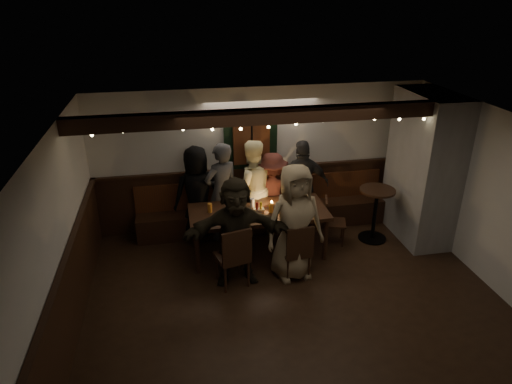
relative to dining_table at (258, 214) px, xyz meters
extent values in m
cube|color=black|center=(0.27, -1.40, -0.74)|extent=(6.00, 5.00, 0.01)
cube|color=black|center=(0.27, -1.40, 1.87)|extent=(6.00, 5.00, 0.01)
cube|color=silver|center=(0.27, 1.11, 0.56)|extent=(6.00, 0.01, 2.60)
cube|color=silver|center=(-2.74, -1.40, 0.56)|extent=(0.01, 5.00, 2.60)
cube|color=silver|center=(3.27, -1.40, 0.56)|extent=(0.01, 5.00, 2.60)
cube|color=black|center=(0.27, 1.08, -0.19)|extent=(6.00, 0.05, 1.10)
cube|color=black|center=(-2.71, -1.40, -0.19)|extent=(0.05, 5.00, 1.10)
cube|color=gray|center=(2.92, 0.10, 0.56)|extent=(0.70, 1.40, 2.60)
cube|color=black|center=(0.27, 0.83, -0.51)|extent=(4.60, 0.45, 0.45)
cube|color=#552611|center=(0.27, 1.01, -0.04)|extent=(4.60, 0.06, 0.50)
cube|color=black|center=(0.07, 1.04, 0.91)|extent=(0.95, 0.04, 1.00)
cube|color=#552611|center=(0.07, 0.98, 0.91)|extent=(0.64, 0.12, 0.76)
cube|color=black|center=(0.27, -0.40, 1.75)|extent=(6.00, 0.16, 0.22)
sphere|color=#FFE599|center=(-2.33, -0.42, 1.62)|extent=(0.04, 0.04, 0.04)
sphere|color=#FFE599|center=(-1.93, -0.42, 1.65)|extent=(0.04, 0.04, 0.04)
sphere|color=#FFE599|center=(-1.53, -0.42, 1.65)|extent=(0.04, 0.04, 0.04)
sphere|color=#FFE599|center=(-1.13, -0.42, 1.64)|extent=(0.04, 0.04, 0.04)
sphere|color=#FFE599|center=(-0.73, -0.42, 1.61)|extent=(0.04, 0.04, 0.04)
sphere|color=#FFE599|center=(-0.33, -0.42, 1.59)|extent=(0.04, 0.04, 0.04)
sphere|color=#FFE599|center=(0.07, -0.42, 1.60)|extent=(0.04, 0.04, 0.04)
sphere|color=#FFE599|center=(0.47, -0.42, 1.62)|extent=(0.04, 0.04, 0.04)
sphere|color=#FFE599|center=(0.87, -0.42, 1.65)|extent=(0.04, 0.04, 0.04)
sphere|color=#FFE599|center=(1.27, -0.42, 1.65)|extent=(0.04, 0.04, 0.04)
sphere|color=#FFE599|center=(1.67, -0.42, 1.63)|extent=(0.04, 0.04, 0.04)
sphere|color=#FFE599|center=(2.07, -0.42, 1.61)|extent=(0.04, 0.04, 0.04)
sphere|color=#FFE599|center=(2.47, -0.42, 1.59)|extent=(0.04, 0.04, 0.04)
sphere|color=#FFE599|center=(2.87, -0.42, 1.60)|extent=(0.04, 0.04, 0.04)
cube|color=black|center=(0.00, 0.00, 0.04)|extent=(2.26, 0.97, 0.06)
cylinder|color=black|center=(-1.04, -0.39, -0.37)|extent=(0.08, 0.08, 0.74)
cylinder|color=black|center=(-1.04, 0.40, -0.37)|extent=(0.08, 0.08, 0.74)
cylinder|color=black|center=(1.04, -0.39, -0.37)|extent=(0.08, 0.08, 0.74)
cylinder|color=black|center=(1.04, 0.40, -0.37)|extent=(0.08, 0.08, 0.74)
cylinder|color=#BF7226|center=(-0.78, 0.10, 0.14)|extent=(0.08, 0.08, 0.15)
cylinder|color=#BF7226|center=(-0.49, -0.22, 0.14)|extent=(0.08, 0.08, 0.15)
cylinder|color=silver|center=(-0.07, 0.16, 0.14)|extent=(0.08, 0.08, 0.15)
cylinder|color=#BF7226|center=(0.19, -0.10, 0.14)|extent=(0.08, 0.08, 0.15)
cylinder|color=silver|center=(0.67, 0.21, 0.14)|extent=(0.08, 0.08, 0.15)
cylinder|color=#BF7226|center=(0.88, -0.15, 0.14)|extent=(0.08, 0.08, 0.15)
cylinder|color=white|center=(-0.53, -0.32, 0.08)|extent=(0.28, 0.28, 0.02)
cube|color=#B2B2B7|center=(0.00, -0.05, 0.10)|extent=(0.17, 0.11, 0.05)
cylinder|color=#990C0C|center=(-0.03, -0.05, 0.15)|extent=(0.04, 0.04, 0.17)
cylinder|color=gold|center=(0.03, -0.05, 0.15)|extent=(0.04, 0.04, 0.17)
cylinder|color=silver|center=(0.24, 0.06, 0.11)|extent=(0.05, 0.05, 0.09)
sphere|color=#FFB24C|center=(0.24, 0.06, 0.18)|extent=(0.03, 0.03, 0.03)
cube|color=black|center=(-0.55, -0.77, -0.27)|extent=(0.55, 0.55, 0.04)
cube|color=black|center=(-0.50, -0.97, 0.01)|extent=(0.45, 0.15, 0.52)
cylinder|color=black|center=(-0.41, -0.55, -0.52)|extent=(0.04, 0.04, 0.44)
cylinder|color=black|center=(-0.33, -0.91, -0.52)|extent=(0.04, 0.04, 0.44)
cylinder|color=black|center=(-0.77, -0.63, -0.52)|extent=(0.04, 0.04, 0.44)
cylinder|color=black|center=(-0.68, -0.99, -0.52)|extent=(0.04, 0.04, 0.44)
cube|color=black|center=(0.44, -0.75, -0.30)|extent=(0.46, 0.46, 0.04)
cube|color=black|center=(0.45, -0.94, -0.04)|extent=(0.43, 0.07, 0.49)
cylinder|color=black|center=(0.59, -0.56, -0.53)|extent=(0.04, 0.04, 0.41)
cylinder|color=black|center=(0.62, -0.91, -0.53)|extent=(0.04, 0.04, 0.41)
cylinder|color=black|center=(0.25, -0.59, -0.53)|extent=(0.04, 0.04, 0.41)
cylinder|color=black|center=(0.28, -0.93, -0.53)|extent=(0.04, 0.04, 0.41)
cube|color=black|center=(1.38, 0.10, -0.35)|extent=(0.47, 0.47, 0.04)
cube|color=black|center=(1.22, 0.15, -0.12)|extent=(0.14, 0.37, 0.43)
cylinder|color=black|center=(1.48, -0.09, -0.55)|extent=(0.03, 0.03, 0.37)
cylinder|color=black|center=(1.19, 0.00, -0.55)|extent=(0.03, 0.03, 0.37)
cylinder|color=black|center=(1.57, 0.20, -0.55)|extent=(0.03, 0.03, 0.37)
cylinder|color=black|center=(1.28, 0.29, -0.55)|extent=(0.03, 0.03, 0.37)
cylinder|color=black|center=(2.11, 0.08, -0.72)|extent=(0.50, 0.50, 0.03)
cylinder|color=black|center=(2.11, 0.08, -0.26)|extent=(0.07, 0.07, 0.95)
cylinder|color=black|center=(2.11, 0.08, 0.22)|extent=(0.61, 0.61, 0.04)
imported|color=black|center=(-0.93, 0.76, 0.11)|extent=(0.92, 0.69, 1.70)
imported|color=#35363A|center=(-0.52, 0.65, 0.16)|extent=(0.77, 0.66, 1.79)
imported|color=#F3EBB6|center=(0.02, 0.75, 0.15)|extent=(0.90, 0.73, 1.77)
imported|color=#49201B|center=(0.40, 0.75, 0.02)|extent=(1.03, 0.67, 1.51)
imported|color=#262626|center=(0.95, 0.73, 0.12)|extent=(1.01, 0.42, 1.71)
imported|color=black|center=(-0.47, -0.70, 0.11)|extent=(1.60, 0.56, 1.70)
imported|color=#968160|center=(0.41, -0.73, 0.19)|extent=(0.98, 0.71, 1.85)
camera|label=1|loc=(-1.28, -6.54, 3.44)|focal=32.00mm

